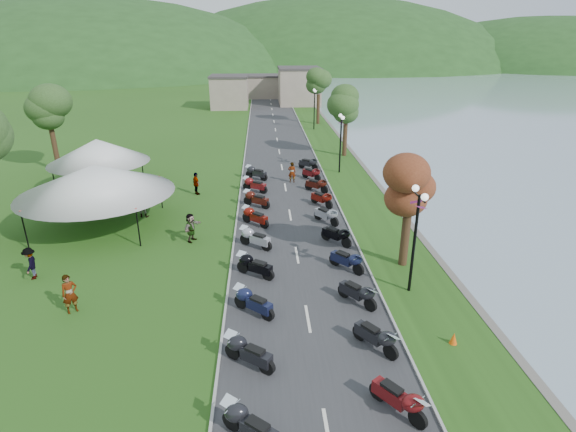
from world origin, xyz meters
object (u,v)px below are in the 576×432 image
object	(u,v)px
pedestrian_a	(73,312)
pedestrian_b	(144,216)
vendor_tent_main	(98,196)
pedestrian_c	(34,278)

from	to	relation	value
pedestrian_a	pedestrian_b	world-z (taller)	pedestrian_a
vendor_tent_main	pedestrian_a	size ratio (longest dim) A/B	3.46
pedestrian_a	pedestrian_b	size ratio (longest dim) A/B	1.11
pedestrian_c	pedestrian_a	bearing A→B (deg)	33.17
pedestrian_b	pedestrian_c	xyz separation A→B (m)	(-3.47, -8.08, 0.00)
pedestrian_a	pedestrian_c	xyz separation A→B (m)	(-3.09, 3.11, 0.00)
vendor_tent_main	pedestrian_a	xyz separation A→B (m)	(1.81, -9.68, -2.00)
vendor_tent_main	pedestrian_b	bearing A→B (deg)	34.46
vendor_tent_main	pedestrian_b	size ratio (longest dim) A/B	3.84
pedestrian_a	pedestrian_c	bearing A→B (deg)	97.01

